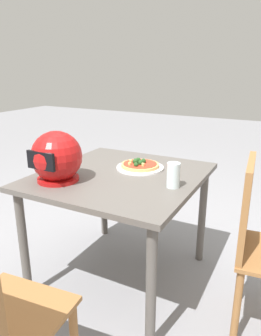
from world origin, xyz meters
name	(u,v)px	position (x,y,z in m)	size (l,w,h in m)	color
ground_plane	(121,275)	(0.00, 0.00, 0.00)	(14.00, 14.00, 0.00)	gray
dining_table	(121,188)	(0.00, 0.00, 0.62)	(0.92, 0.97, 0.71)	#5B5651
pizza_plate	(140,168)	(-0.06, -0.15, 0.71)	(0.29, 0.29, 0.01)	white
pizza	(140,165)	(-0.05, -0.15, 0.73)	(0.24, 0.24, 0.05)	tan
motorcycle_helmet	(57,157)	(0.25, 0.26, 0.84)	(0.28, 0.28, 0.28)	#B21414
drinking_glass	(173,175)	(-0.35, 0.06, 0.77)	(0.07, 0.07, 0.13)	silver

